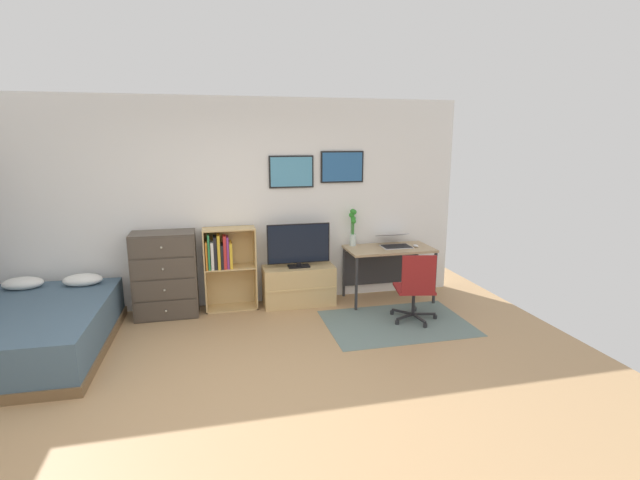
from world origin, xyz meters
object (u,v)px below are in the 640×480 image
at_px(desk, 387,256).
at_px(office_chair, 416,286).
at_px(computer_mouse, 416,246).
at_px(dresser, 165,275).
at_px(laptop, 394,241).
at_px(tv_stand, 299,285).
at_px(bed, 32,331).
at_px(bamboo_vase, 353,226).
at_px(television, 299,246).
at_px(bookshelf, 226,262).

xyz_separation_m(desk, office_chair, (0.02, -0.91, -0.15)).
xyz_separation_m(office_chair, computer_mouse, (0.35, 0.79, 0.30)).
height_order(dresser, laptop, dresser).
relative_size(tv_stand, desk, 0.81).
distance_m(office_chair, computer_mouse, 0.91).
xyz_separation_m(bed, desk, (4.17, 0.78, 0.36)).
relative_size(dresser, bamboo_vase, 2.08).
relative_size(desk, bamboo_vase, 2.26).
bearing_deg(office_chair, bed, -170.28).
height_order(desk, computer_mouse, computer_mouse).
height_order(tv_stand, television, television).
relative_size(bed, dresser, 1.93).
height_order(dresser, television, television).
xyz_separation_m(office_chair, laptop, (0.09, 0.91, 0.35)).
distance_m(tv_stand, laptop, 1.44).
relative_size(bookshelf, laptop, 2.48).
distance_m(dresser, bookshelf, 0.75).
bearing_deg(desk, computer_mouse, -18.56).
bearing_deg(laptop, dresser, -179.52).
xyz_separation_m(bed, television, (2.94, 0.79, 0.56)).
relative_size(television, laptop, 1.92).
bearing_deg(tv_stand, television, -90.00).
distance_m(bed, computer_mouse, 4.61).
bearing_deg(tv_stand, bamboo_vase, 8.34).
height_order(tv_stand, computer_mouse, computer_mouse).
height_order(office_chair, bamboo_vase, bamboo_vase).
bearing_deg(office_chair, desk, 102.84).
distance_m(bookshelf, desk, 2.17).
bearing_deg(dresser, television, -0.25).
distance_m(bed, television, 3.10).
bearing_deg(bamboo_vase, bookshelf, -177.85).
relative_size(office_chair, bamboo_vase, 1.68).
distance_m(desk, laptop, 0.23).
height_order(dresser, computer_mouse, dresser).
bearing_deg(bamboo_vase, computer_mouse, -18.43).
bearing_deg(bed, laptop, 11.62).
height_order(bookshelf, office_chair, bookshelf).
bearing_deg(computer_mouse, bamboo_vase, 161.57).
bearing_deg(dresser, office_chair, -17.55).
bearing_deg(bed, tv_stand, 16.66).
relative_size(dresser, laptop, 2.47).
height_order(bed, bamboo_vase, bamboo_vase).
height_order(laptop, computer_mouse, laptop).
bearing_deg(desk, dresser, 179.65).
bearing_deg(dresser, desk, -0.35).
bearing_deg(television, dresser, 179.75).
height_order(bookshelf, computer_mouse, bookshelf).
bearing_deg(laptop, computer_mouse, -25.37).
distance_m(dresser, office_chair, 3.08).
xyz_separation_m(computer_mouse, bamboo_vase, (-0.81, 0.27, 0.25)).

